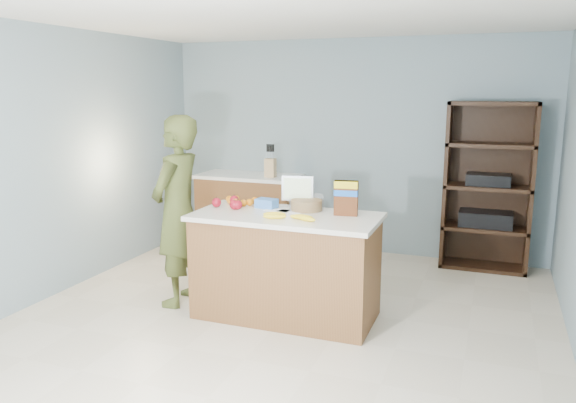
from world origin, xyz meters
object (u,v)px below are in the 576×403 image
(person, at_px, (178,211))
(cereal_box, at_px, (346,195))
(counter_peninsula, at_px, (286,270))
(tv, at_px, (298,190))
(shelving_unit, at_px, (488,189))

(person, bearing_deg, cereal_box, 95.87)
(counter_peninsula, height_order, person, person)
(counter_peninsula, bearing_deg, tv, 90.65)
(shelving_unit, bearing_deg, tv, -131.62)
(shelving_unit, bearing_deg, person, -140.96)
(shelving_unit, bearing_deg, cereal_box, -119.26)
(counter_peninsula, distance_m, person, 1.11)
(shelving_unit, bearing_deg, counter_peninsula, -127.11)
(shelving_unit, relative_size, cereal_box, 6.20)
(person, bearing_deg, counter_peninsula, 91.35)
(counter_peninsula, xyz_separation_m, person, (-1.02, -0.04, 0.44))
(person, distance_m, tv, 1.09)
(shelving_unit, distance_m, person, 3.31)
(counter_peninsula, bearing_deg, shelving_unit, 52.89)
(person, xyz_separation_m, tv, (1.02, 0.34, 0.20))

